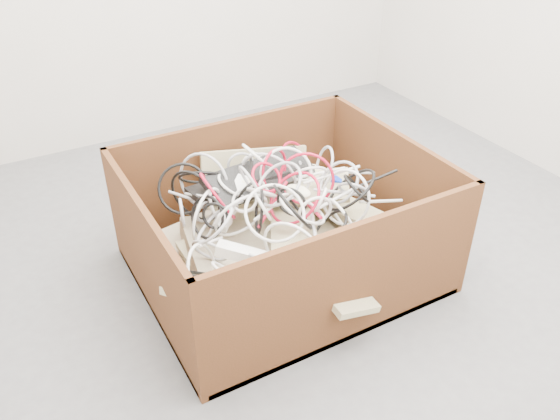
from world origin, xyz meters
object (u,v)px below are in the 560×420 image
cardboard_box (279,246)px  vga_plug (337,180)px  power_strip_left (232,202)px  power_strip_right (255,257)px

cardboard_box → vga_plug: bearing=2.2°
power_strip_left → vga_plug: 0.46m
cardboard_box → power_strip_left: cardboard_box is taller
cardboard_box → vga_plug: size_ratio=25.74×
cardboard_box → power_strip_right: size_ratio=4.08×
vga_plug → cardboard_box: bearing=-137.8°
power_strip_right → power_strip_left: bearing=120.0°
cardboard_box → vga_plug: cardboard_box is taller
cardboard_box → power_strip_left: bearing=164.0°
power_strip_right → vga_plug: (0.52, 0.26, 0.03)m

